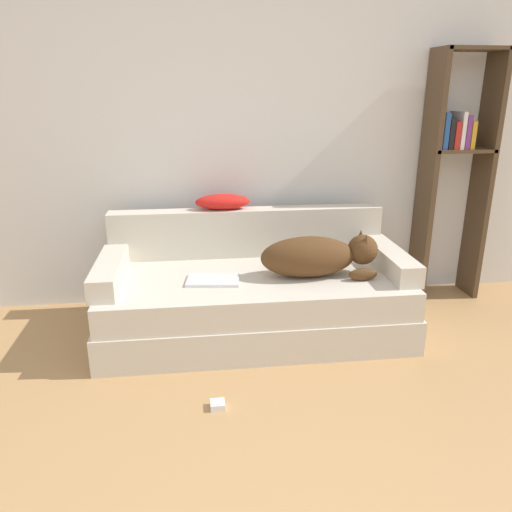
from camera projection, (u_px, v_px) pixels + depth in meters
The scene contains 10 objects.
wall_back at pixel (246, 110), 3.38m from camera, with size 8.10×0.06×2.70m.
couch at pixel (254, 303), 3.16m from camera, with size 1.89×0.91×0.39m.
couch_backrest at pixel (247, 232), 3.41m from camera, with size 1.85×0.15×0.32m.
couch_arm_left at pixel (110, 270), 2.97m from camera, with size 0.15×0.72×0.13m.
couch_arm_right at pixel (389, 259), 3.18m from camera, with size 0.15×0.72×0.13m.
dog at pixel (318, 256), 3.03m from camera, with size 0.72×0.27×0.27m.
laptop at pixel (213, 280), 2.98m from camera, with size 0.33×0.24×0.02m.
throw_pillow at pixel (223, 202), 3.34m from camera, with size 0.37×0.16×0.10m.
bookshelf at pixel (456, 162), 3.49m from camera, with size 0.45×0.26×1.74m.
power_adapter at pixel (218, 405), 2.44m from camera, with size 0.07×0.07×0.03m.
Camera 1 is at (-0.37, -0.94, 1.49)m, focal length 35.00 mm.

